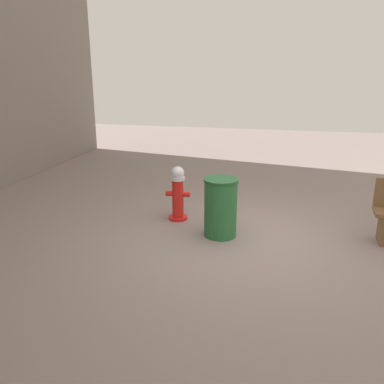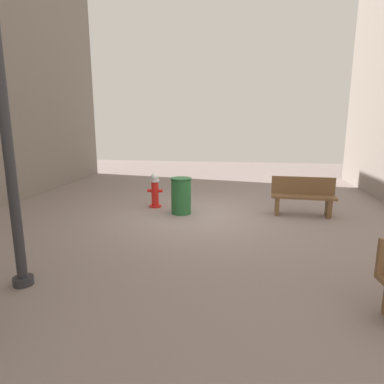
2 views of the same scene
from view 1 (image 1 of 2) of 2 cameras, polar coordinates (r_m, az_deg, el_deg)
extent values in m
plane|color=gray|center=(6.32, 6.68, -6.76)|extent=(23.40, 23.40, 0.00)
cylinder|color=red|center=(7.14, -1.95, -3.56)|extent=(0.33, 0.33, 0.05)
cylinder|color=red|center=(7.03, -1.98, -0.88)|extent=(0.20, 0.20, 0.65)
cylinder|color=silver|center=(6.93, -2.01, 1.93)|extent=(0.24, 0.24, 0.06)
sphere|color=silver|center=(6.90, -2.02, 2.66)|extent=(0.23, 0.23, 0.23)
cylinder|color=red|center=(7.03, -3.13, -0.21)|extent=(0.13, 0.09, 0.09)
cylinder|color=red|center=(6.98, -0.84, -0.33)|extent=(0.13, 0.09, 0.09)
cylinder|color=red|center=(7.16, -1.73, -0.20)|extent=(0.12, 0.15, 0.11)
cube|color=brown|center=(6.79, 24.99, -4.57)|extent=(0.13, 0.40, 0.45)
cylinder|color=#266633|center=(6.34, 3.99, -2.35)|extent=(0.50, 0.50, 0.88)
cylinder|color=#1E5128|center=(6.20, 4.08, 1.66)|extent=(0.53, 0.53, 0.04)
camera|label=2|loc=(2.21, 177.88, -24.12)|focal=30.82mm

